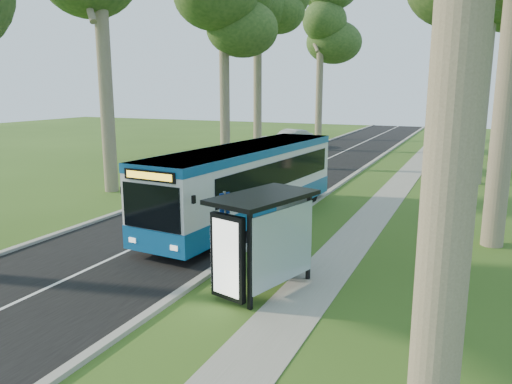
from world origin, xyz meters
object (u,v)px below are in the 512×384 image
at_px(bus_shelter, 262,227).
at_px(car_silver, 290,139).
at_px(bus_stop_sign, 225,224).
at_px(car_white, 268,146).
at_px(bus, 247,183).
at_px(litter_bin, 281,258).

distance_m(bus_shelter, car_silver, 32.47).
bearing_deg(bus_stop_sign, bus_shelter, -6.33).
bearing_deg(car_silver, bus_stop_sign, -59.26).
height_order(bus_shelter, car_silver, bus_shelter).
bearing_deg(car_silver, bus_shelter, -57.18).
bearing_deg(car_white, bus_stop_sign, -86.29).
bearing_deg(bus, litter_bin, -50.53).
height_order(litter_bin, car_silver, car_silver).
bearing_deg(car_silver, litter_bin, -56.38).
bearing_deg(car_white, litter_bin, -82.69).
height_order(bus_shelter, car_white, bus_shelter).
xyz_separation_m(bus_stop_sign, car_white, (-8.62, 23.79, -0.72)).
bearing_deg(bus_shelter, car_silver, 124.51).
bearing_deg(bus_stop_sign, bus, 129.63).
xyz_separation_m(bus, car_silver, (-7.07, 24.34, -0.77)).
relative_size(bus_stop_sign, car_white, 0.51).
distance_m(bus_stop_sign, bus_shelter, 1.65).
height_order(litter_bin, car_white, car_white).
height_order(bus, bus_shelter, bus).
height_order(bus_stop_sign, bus_shelter, bus_shelter).
height_order(bus, litter_bin, bus).
xyz_separation_m(bus, bus_shelter, (3.39, -6.38, 0.23)).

